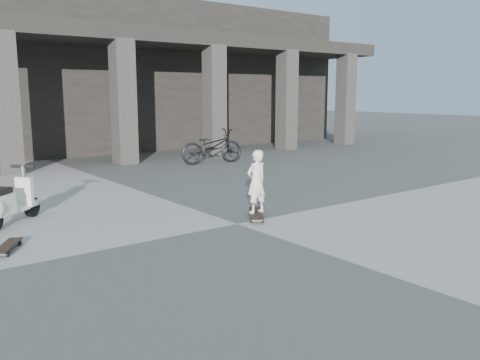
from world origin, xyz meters
TOP-DOWN VIEW (x-y plane):
  - ground at (0.00, 0.00)m, footprint 90.00×90.00m
  - colonnade at (-0.00, 13.77)m, footprint 28.00×8.82m
  - longboard at (0.55, 0.14)m, footprint 0.79×0.96m
  - skateboard_spare at (-3.64, 0.80)m, footprint 0.58×0.79m
  - child at (0.55, 0.14)m, footprint 0.45×0.31m
  - scooter at (-3.34, 2.25)m, footprint 1.17×1.06m
  - bicycle at (4.05, 6.78)m, footprint 2.23×1.06m

SIDE VIEW (x-z plane):
  - ground at x=0.00m, z-range 0.00..0.00m
  - skateboard_spare at x=-3.64m, z-range 0.03..0.12m
  - longboard at x=0.55m, z-range 0.03..0.13m
  - scooter at x=-3.34m, z-range -0.11..0.91m
  - bicycle at x=4.05m, z-range 0.00..1.12m
  - child at x=0.55m, z-range 0.10..1.28m
  - colonnade at x=0.00m, z-range 0.03..6.03m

